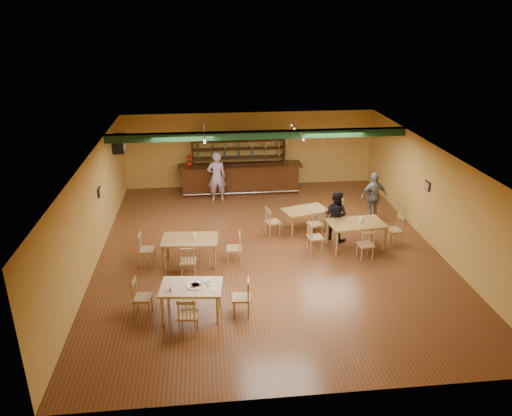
{
  "coord_description": "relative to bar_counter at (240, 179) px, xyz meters",
  "views": [
    {
      "loc": [
        -1.78,
        -13.05,
        6.73
      ],
      "look_at": [
        -0.33,
        0.6,
        1.15
      ],
      "focal_mm": 34.33,
      "sensor_mm": 36.0,
      "label": 1
    }
  ],
  "objects": [
    {
      "name": "side_plate",
      "position": [
        -1.21,
        -8.45,
        0.2
      ],
      "size": [
        0.24,
        0.24,
        0.01
      ],
      "primitive_type": "cylinder",
      "rotation": [
        0.0,
        0.0,
        -0.11
      ],
      "color": "white",
      "rests_on": "near_table"
    },
    {
      "name": "dining_table_c",
      "position": [
        -1.85,
        -5.71,
        -0.17
      ],
      "size": [
        1.62,
        1.04,
        0.78
      ],
      "primitive_type": "cube",
      "rotation": [
        0.0,
        0.0,
        -0.07
      ],
      "color": "olive",
      "rests_on": "ground"
    },
    {
      "name": "track_rail_right",
      "position": [
        1.87,
        -1.75,
        2.38
      ],
      "size": [
        0.05,
        2.5,
        0.05
      ],
      "primitive_type": "cube",
      "color": "silver",
      "rests_on": "ceiling"
    },
    {
      "name": "ac_unit",
      "position": [
        -4.33,
        -0.95,
        1.79
      ],
      "size": [
        0.34,
        0.7,
        0.48
      ],
      "primitive_type": "cube",
      "color": "silver",
      "rests_on": "wall_left"
    },
    {
      "name": "picture_left",
      "position": [
        -4.5,
        -4.15,
        1.14
      ],
      "size": [
        0.04,
        0.34,
        0.28
      ],
      "primitive_type": "cube",
      "color": "black",
      "rests_on": "wall_left"
    },
    {
      "name": "back_bar_hutch",
      "position": [
        0.0,
        0.63,
        0.57
      ],
      "size": [
        3.72,
        0.4,
        2.28
      ],
      "primitive_type": "cube",
      "color": "#32170A",
      "rests_on": "ground"
    },
    {
      "name": "patron_right_b",
      "position": [
        4.29,
        -3.21,
        0.28
      ],
      "size": [
        1.06,
        0.62,
        1.7
      ],
      "primitive_type": "imported",
      "rotation": [
        0.0,
        0.0,
        3.36
      ],
      "color": "slate",
      "rests_on": "ground"
    },
    {
      "name": "ceiling_beam",
      "position": [
        0.47,
        -2.35,
        2.31
      ],
      "size": [
        10.0,
        0.3,
        0.25
      ],
      "primitive_type": "cube",
      "color": "black",
      "rests_on": "ceiling"
    },
    {
      "name": "track_rail_left",
      "position": [
        -1.33,
        -1.75,
        2.38
      ],
      "size": [
        0.05,
        2.5,
        0.05
      ],
      "primitive_type": "cube",
      "color": "silver",
      "rests_on": "ceiling"
    },
    {
      "name": "floor",
      "position": [
        0.47,
        -5.15,
        -0.56
      ],
      "size": [
        12.0,
        12.0,
        0.0
      ],
      "primitive_type": "plane",
      "color": "#5A2E19",
      "rests_on": "ground"
    },
    {
      "name": "napkin_stack",
      "position": [
        -1.42,
        -8.04,
        0.21
      ],
      "size": [
        0.24,
        0.21,
        0.03
      ],
      "primitive_type": "cube",
      "rotation": [
        0.0,
        0.0,
        0.37
      ],
      "color": "white",
      "rests_on": "near_table"
    },
    {
      "name": "patron_right_a",
      "position": [
        2.63,
        -4.55,
        0.23
      ],
      "size": [
        0.98,
        0.98,
        1.6
      ],
      "primitive_type": "imported",
      "rotation": [
        0.0,
        0.0,
        2.37
      ],
      "color": "black",
      "rests_on": "ground"
    },
    {
      "name": "picture_right",
      "position": [
        5.44,
        -4.65,
        1.14
      ],
      "size": [
        0.04,
        0.34,
        0.28
      ],
      "primitive_type": "cube",
      "color": "black",
      "rests_on": "wall_right"
    },
    {
      "name": "near_table",
      "position": [
        -1.77,
        -8.25,
        -0.18
      ],
      "size": [
        1.52,
        1.06,
        0.76
      ],
      "primitive_type": "cube",
      "rotation": [
        0.0,
        0.0,
        -0.11
      ],
      "color": "#CFB28B",
      "rests_on": "ground"
    },
    {
      "name": "patron_bar",
      "position": [
        -0.94,
        -0.83,
        0.38
      ],
      "size": [
        0.74,
        0.53,
        1.89
      ],
      "primitive_type": "imported",
      "rotation": [
        0.0,
        0.0,
        3.26
      ],
      "color": "#754392",
      "rests_on": "ground"
    },
    {
      "name": "dining_table_b",
      "position": [
        1.83,
        -3.75,
        -0.22
      ],
      "size": [
        1.58,
        1.2,
        0.7
      ],
      "primitive_type": "cube",
      "rotation": [
        0.0,
        0.0,
        0.29
      ],
      "color": "olive",
      "rests_on": "ground"
    },
    {
      "name": "bar_counter",
      "position": [
        0.0,
        0.0,
        0.0
      ],
      "size": [
        4.81,
        0.85,
        1.13
      ],
      "primitive_type": "cube",
      "color": "#32170A",
      "rests_on": "ground"
    },
    {
      "name": "dining_table_d",
      "position": [
        3.09,
        -5.21,
        -0.15
      ],
      "size": [
        1.73,
        1.14,
        0.82
      ],
      "primitive_type": "cube",
      "rotation": [
        0.0,
        0.0,
        0.1
      ],
      "color": "olive",
      "rests_on": "ground"
    },
    {
      "name": "pizza_server",
      "position": [
        -1.52,
        -8.2,
        0.22
      ],
      "size": [
        0.33,
        0.22,
        0.0
      ],
      "primitive_type": "cube",
      "rotation": [
        0.0,
        0.0,
        -0.46
      ],
      "color": "silver",
      "rests_on": "pizza_tray"
    },
    {
      "name": "pizza_tray",
      "position": [
        -1.67,
        -8.25,
        0.21
      ],
      "size": [
        0.5,
        0.5,
        0.01
      ],
      "primitive_type": "cylinder",
      "rotation": [
        0.0,
        0.0,
        0.28
      ],
      "color": "silver",
      "rests_on": "near_table"
    },
    {
      "name": "poinsettia",
      "position": [
        -1.95,
        0.0,
        0.79
      ],
      "size": [
        0.32,
        0.32,
        0.44
      ],
      "primitive_type": "imported",
      "rotation": [
        0.0,
        0.0,
        0.35
      ],
      "color": "#A4170F",
      "rests_on": "bar_counter"
    },
    {
      "name": "parmesan_shaker",
      "position": [
        -2.23,
        -8.4,
        0.25
      ],
      "size": [
        0.08,
        0.08,
        0.11
      ],
      "primitive_type": "cylinder",
      "rotation": [
        0.0,
        0.0,
        -0.11
      ],
      "color": "#EAE5C6",
      "rests_on": "near_table"
    }
  ]
}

